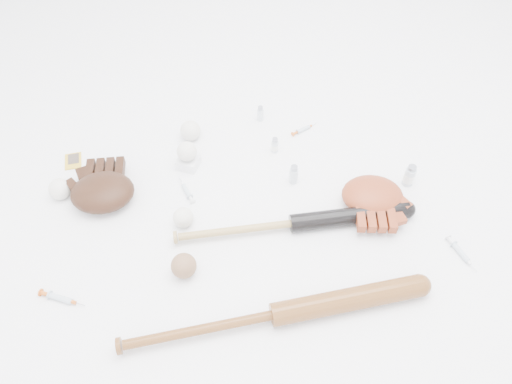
{
  "coord_description": "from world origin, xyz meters",
  "views": [
    {
      "loc": [
        -0.03,
        -1.12,
        1.38
      ],
      "look_at": [
        -0.0,
        0.0,
        0.06
      ],
      "focal_mm": 35.0,
      "sensor_mm": 36.0,
      "label": 1
    }
  ],
  "objects_px": {
    "bat_dark": "(293,223)",
    "glove_dark": "(102,192)",
    "bat_wood": "(275,315)",
    "pedestal": "(188,162)"
  },
  "relations": [
    {
      "from": "glove_dark",
      "to": "bat_wood",
      "type": "bearing_deg",
      "value": -44.04
    },
    {
      "from": "bat_dark",
      "to": "pedestal",
      "type": "bearing_deg",
      "value": 133.67
    },
    {
      "from": "bat_wood",
      "to": "glove_dark",
      "type": "distance_m",
      "value": 0.75
    },
    {
      "from": "bat_dark",
      "to": "glove_dark",
      "type": "distance_m",
      "value": 0.68
    },
    {
      "from": "bat_dark",
      "to": "pedestal",
      "type": "xyz_separation_m",
      "value": [
        -0.37,
        0.31,
        -0.01
      ]
    },
    {
      "from": "bat_wood",
      "to": "glove_dark",
      "type": "bearing_deg",
      "value": 129.88
    },
    {
      "from": "bat_dark",
      "to": "pedestal",
      "type": "distance_m",
      "value": 0.48
    },
    {
      "from": "bat_dark",
      "to": "bat_wood",
      "type": "xyz_separation_m",
      "value": [
        -0.08,
        -0.34,
        0.0
      ]
    },
    {
      "from": "bat_wood",
      "to": "pedestal",
      "type": "relative_size",
      "value": 13.15
    },
    {
      "from": "bat_dark",
      "to": "bat_wood",
      "type": "bearing_deg",
      "value": -110.13
    }
  ]
}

